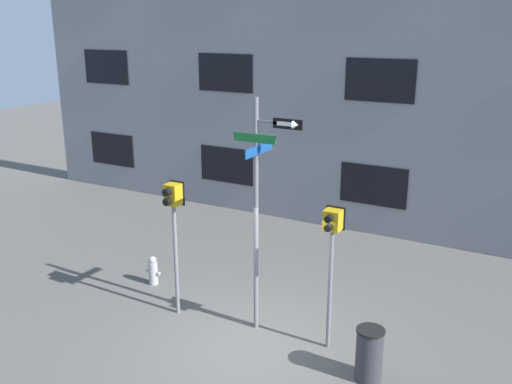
{
  "coord_description": "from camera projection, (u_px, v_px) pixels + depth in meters",
  "views": [
    {
      "loc": [
        4.55,
        -8.1,
        5.79
      ],
      "look_at": [
        -0.33,
        0.66,
        2.79
      ],
      "focal_mm": 40.0,
      "sensor_mm": 36.0,
      "label": 1
    }
  ],
  "objects": [
    {
      "name": "trash_bin",
      "position": [
        369.0,
        354.0,
        9.5
      ],
      "size": [
        0.48,
        0.48,
        0.94
      ],
      "color": "#333338",
      "rests_on": "ground_plane"
    },
    {
      "name": "ground_plane",
      "position": [
        254.0,
        347.0,
        10.56
      ],
      "size": [
        60.0,
        60.0,
        0.0
      ],
      "primitive_type": "plane",
      "color": "#595651"
    },
    {
      "name": "street_sign_pole",
      "position": [
        259.0,
        199.0,
        10.48
      ],
      "size": [
        1.34,
        0.98,
        4.53
      ],
      "color": "slate",
      "rests_on": "ground_plane"
    },
    {
      "name": "pedestrian_signal_right",
      "position": [
        332.0,
        242.0,
        9.99
      ],
      "size": [
        0.35,
        0.4,
        2.71
      ],
      "color": "slate",
      "rests_on": "ground_plane"
    },
    {
      "name": "pedestrian_signal_left",
      "position": [
        174.0,
        213.0,
        11.21
      ],
      "size": [
        0.34,
        0.4,
        2.81
      ],
      "color": "slate",
      "rests_on": "ground_plane"
    },
    {
      "name": "building_facade",
      "position": [
        387.0,
        23.0,
        14.84
      ],
      "size": [
        24.0,
        0.63,
        11.51
      ],
      "color": "gray",
      "rests_on": "ground_plane"
    },
    {
      "name": "fire_hydrant",
      "position": [
        153.0,
        271.0,
        13.04
      ],
      "size": [
        0.37,
        0.21,
        0.68
      ],
      "color": "#A5A5A8",
      "rests_on": "ground_plane"
    }
  ]
}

